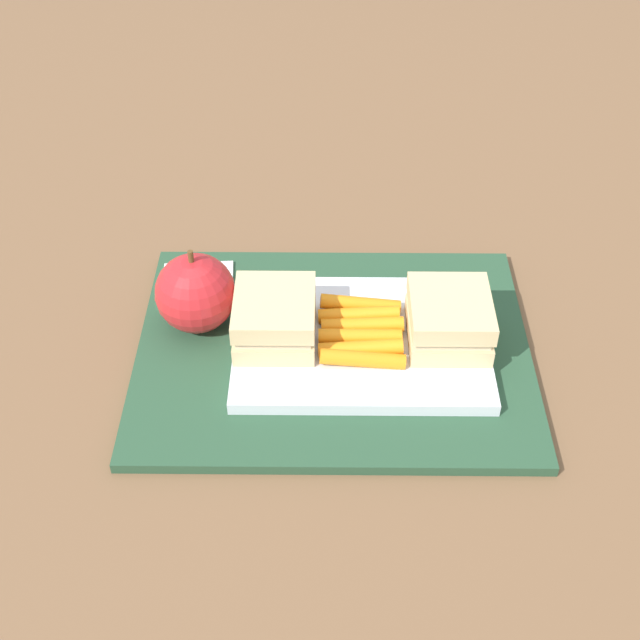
{
  "coord_description": "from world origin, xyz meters",
  "views": [
    {
      "loc": [
        0.01,
        0.57,
        0.56
      ],
      "look_at": [
        0.01,
        0.0,
        0.04
      ],
      "focal_mm": 47.93,
      "sensor_mm": 36.0,
      "label": 1
    }
  ],
  "objects_px": {
    "food_tray": "(361,341)",
    "paper_napkin": "(198,285)",
    "sandwich_half_right": "(275,318)",
    "apple": "(195,293)",
    "carrot_sticks_bundle": "(361,331)",
    "sandwich_half_left": "(449,319)"
  },
  "relations": [
    {
      "from": "food_tray",
      "to": "carrot_sticks_bundle",
      "type": "distance_m",
      "value": 0.01
    },
    {
      "from": "sandwich_half_right",
      "to": "carrot_sticks_bundle",
      "type": "relative_size",
      "value": 0.92
    },
    {
      "from": "sandwich_half_left",
      "to": "carrot_sticks_bundle",
      "type": "xyz_separation_m",
      "value": [
        0.08,
        0.0,
        -0.02
      ]
    },
    {
      "from": "apple",
      "to": "paper_napkin",
      "type": "distance_m",
      "value": 0.07
    },
    {
      "from": "food_tray",
      "to": "sandwich_half_right",
      "type": "xyz_separation_m",
      "value": [
        0.08,
        0.0,
        0.03
      ]
    },
    {
      "from": "carrot_sticks_bundle",
      "to": "apple",
      "type": "bearing_deg",
      "value": -11.22
    },
    {
      "from": "sandwich_half_right",
      "to": "paper_napkin",
      "type": "bearing_deg",
      "value": -45.75
    },
    {
      "from": "sandwich_half_right",
      "to": "food_tray",
      "type": "bearing_deg",
      "value": 180.0
    },
    {
      "from": "sandwich_half_right",
      "to": "paper_napkin",
      "type": "xyz_separation_m",
      "value": [
        0.08,
        -0.08,
        -0.03
      ]
    },
    {
      "from": "food_tray",
      "to": "paper_napkin",
      "type": "relative_size",
      "value": 3.29
    },
    {
      "from": "food_tray",
      "to": "sandwich_half_left",
      "type": "height_order",
      "value": "sandwich_half_left"
    },
    {
      "from": "apple",
      "to": "carrot_sticks_bundle",
      "type": "bearing_deg",
      "value": 168.78
    },
    {
      "from": "sandwich_half_right",
      "to": "paper_napkin",
      "type": "relative_size",
      "value": 1.14
    },
    {
      "from": "apple",
      "to": "paper_napkin",
      "type": "relative_size",
      "value": 1.22
    },
    {
      "from": "apple",
      "to": "paper_napkin",
      "type": "height_order",
      "value": "apple"
    },
    {
      "from": "sandwich_half_left",
      "to": "food_tray",
      "type": "bearing_deg",
      "value": 0.0
    },
    {
      "from": "food_tray",
      "to": "carrot_sticks_bundle",
      "type": "height_order",
      "value": "carrot_sticks_bundle"
    },
    {
      "from": "carrot_sticks_bundle",
      "to": "paper_napkin",
      "type": "height_order",
      "value": "carrot_sticks_bundle"
    },
    {
      "from": "carrot_sticks_bundle",
      "to": "sandwich_half_right",
      "type": "bearing_deg",
      "value": -0.11
    },
    {
      "from": "sandwich_half_left",
      "to": "sandwich_half_right",
      "type": "xyz_separation_m",
      "value": [
        0.16,
        0.0,
        0.0
      ]
    },
    {
      "from": "food_tray",
      "to": "paper_napkin",
      "type": "distance_m",
      "value": 0.18
    },
    {
      "from": "sandwich_half_left",
      "to": "carrot_sticks_bundle",
      "type": "bearing_deg",
      "value": 0.11
    }
  ]
}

